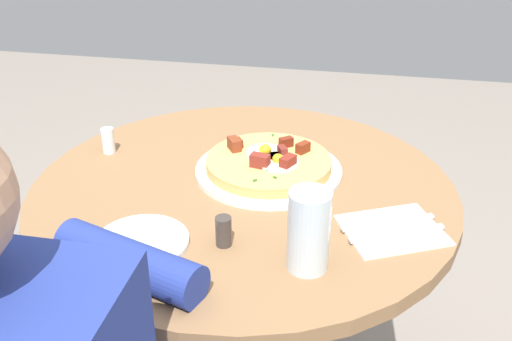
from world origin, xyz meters
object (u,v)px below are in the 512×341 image
at_px(fork, 388,223).
at_px(knife, 397,233).
at_px(dining_table, 244,258).
at_px(pizza_plate, 269,170).
at_px(pepper_shaker, 224,231).
at_px(salt_shaker, 108,141).
at_px(breakfast_pizza, 269,162).
at_px(water_glass, 309,231).
at_px(bread_plate, 142,242).

height_order(fork, knife, same).
xyz_separation_m(dining_table, pizza_plate, (-0.04, -0.06, 0.19)).
bearing_deg(knife, fork, -90.00).
height_order(knife, pepper_shaker, pepper_shaker).
bearing_deg(pepper_shaker, knife, -164.22).
distance_m(dining_table, salt_shaker, 0.40).
bearing_deg(pepper_shaker, breakfast_pizza, -96.26).
distance_m(fork, water_glass, 0.21).
bearing_deg(salt_shaker, bread_plate, 121.55).
height_order(fork, water_glass, water_glass).
bearing_deg(bread_plate, fork, -161.12).
bearing_deg(pizza_plate, fork, 147.67).
xyz_separation_m(bread_plate, knife, (-0.43, -0.11, 0.00)).
bearing_deg(pepper_shaker, water_glass, 167.21).
height_order(knife, water_glass, water_glass).
height_order(bread_plate, pepper_shaker, pepper_shaker).
height_order(pizza_plate, fork, pizza_plate).
bearing_deg(water_glass, pepper_shaker, -12.79).
bearing_deg(fork, knife, 90.00).
bearing_deg(salt_shaker, dining_table, 164.59).
relative_size(pizza_plate, pepper_shaker, 5.63).
xyz_separation_m(dining_table, fork, (-0.29, 0.09, 0.19)).
xyz_separation_m(knife, salt_shaker, (0.63, -0.22, 0.02)).
height_order(water_glass, pepper_shaker, water_glass).
bearing_deg(salt_shaker, water_glass, 145.68).
bearing_deg(water_glass, breakfast_pizza, -68.89).
distance_m(pizza_plate, salt_shaker, 0.37).
bearing_deg(salt_shaker, breakfast_pizza, 175.83).
relative_size(breakfast_pizza, bread_plate, 1.61).
xyz_separation_m(pizza_plate, salt_shaker, (0.37, -0.03, 0.02)).
bearing_deg(water_glass, fork, -130.96).
height_order(breakfast_pizza, knife, breakfast_pizza).
distance_m(breakfast_pizza, salt_shaker, 0.37).
height_order(fork, pepper_shaker, pepper_shaker).
bearing_deg(breakfast_pizza, fork, 147.58).
height_order(pizza_plate, knife, pizza_plate).
xyz_separation_m(breakfast_pizza, salt_shaker, (0.37, -0.03, 0.00)).
bearing_deg(fork, water_glass, 22.98).
relative_size(dining_table, fork, 4.77).
height_order(dining_table, knife, knife).
bearing_deg(pepper_shaker, pizza_plate, -96.22).
relative_size(breakfast_pizza, salt_shaker, 4.55).
height_order(salt_shaker, pepper_shaker, salt_shaker).
bearing_deg(pepper_shaker, dining_table, -86.75).
height_order(pizza_plate, water_glass, water_glass).
xyz_separation_m(breakfast_pizza, pepper_shaker, (0.03, 0.27, 0.00)).
bearing_deg(bread_plate, dining_table, -118.36).
bearing_deg(dining_table, pepper_shaker, 93.25).
relative_size(water_glass, pepper_shaker, 2.54).
bearing_deg(knife, dining_table, -48.53).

